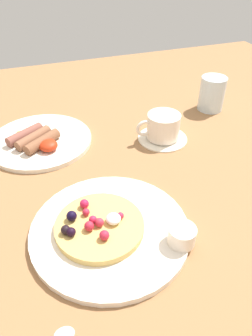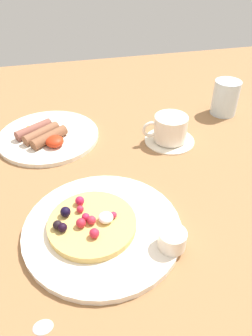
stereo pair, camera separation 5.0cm
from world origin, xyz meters
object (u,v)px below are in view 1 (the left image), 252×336
Objects in this scene: syrup_ramekin at (182,235)px; coffee_saucer at (162,138)px; breakfast_plate at (41,141)px; water_glass at (212,94)px; coffee_cup at (163,126)px; pancake_plate at (110,230)px.

syrup_ramekin is 0.37× the size of coffee_saucer.
syrup_ramekin reaches higher than breakfast_plate.
water_glass is at bearing 27.59° from coffee_saucer.
coffee_cup is 22.61cm from water_glass.
pancake_plate is at bearing -76.71° from breakfast_plate.
pancake_plate is at bearing -130.56° from coffee_cup.
breakfast_plate is at bearing 163.93° from coffee_saucer.
coffee_cup is 1.17× the size of water_glass.
breakfast_plate is at bearing -177.81° from water_glass.
coffee_cup is at bearing 70.97° from syrup_ramekin.
syrup_ramekin is 44.48cm from breakfast_plate.
water_glass is (49.41, 1.89, 4.26)cm from breakfast_plate.
coffee_cup is (-0.16, 0.00, 3.56)cm from coffee_saucer.
coffee_cup is at bearing -152.61° from water_glass.
coffee_saucer is (29.52, -8.50, -0.22)cm from breakfast_plate.
water_glass reaches higher than breakfast_plate.
syrup_ramekin is (10.40, -6.92, 2.31)cm from pancake_plate.
water_glass is at bearing 2.19° from breakfast_plate.
syrup_ramekin is at bearing -126.28° from water_glass.
water_glass is at bearing 27.39° from coffee_cup.
breakfast_plate is 30.72cm from coffee_saucer.
water_glass is (20.06, 10.39, 0.92)cm from coffee_cup.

